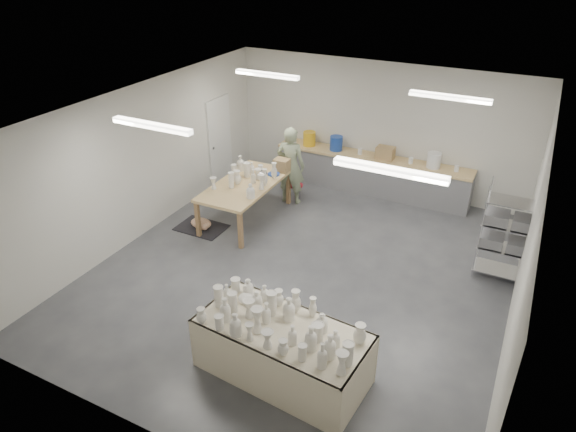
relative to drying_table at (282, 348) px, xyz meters
The scene contains 9 objects.
room 3.10m from the drying_table, 110.14° to the left, with size 8.00×8.02×3.00m.
back_counter 6.14m from the drying_table, 97.64° to the left, with size 4.60×0.60×1.24m.
wire_shelf 4.52m from the drying_table, 57.84° to the left, with size 0.88×0.48×1.80m.
drying_table is the anchor object (origin of this frame).
work_table 4.61m from the drying_table, 125.86° to the left, with size 1.16×2.28×1.22m.
rug 4.43m from the drying_table, 139.95° to the left, with size 1.00×0.70×0.02m, color black.
cat 4.40m from the drying_table, 139.92° to the left, with size 0.54×0.46×0.20m.
potter 5.30m from the drying_table, 115.30° to the left, with size 0.65×0.43×1.78m, color gray.
red_stool 5.53m from the drying_table, 114.10° to the left, with size 0.42×0.42×0.31m.
Camera 1 is at (3.25, -7.05, 5.40)m, focal length 32.00 mm.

